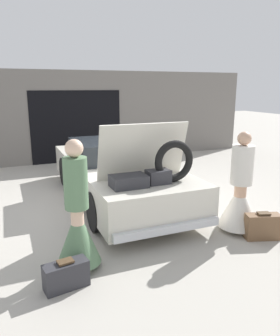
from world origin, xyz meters
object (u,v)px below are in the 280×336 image
(car, at_px, (117,172))
(suitcase_beside_left_person, at_px, (66,275))
(suitcase_beside_right_person, at_px, (263,226))
(person_right, at_px, (240,197))
(person_left, at_px, (78,224))

(car, height_order, suitcase_beside_left_person, car)
(suitcase_beside_left_person, bearing_deg, car, 60.68)
(car, relative_size, suitcase_beside_right_person, 8.31)
(car, xyz_separation_m, person_right, (1.33, -2.27, 0.01))
(person_left, distance_m, suitcase_beside_left_person, 0.64)
(person_left, relative_size, suitcase_beside_right_person, 3.00)
(person_right, relative_size, suitcase_beside_left_person, 3.00)
(person_left, bearing_deg, suitcase_beside_right_person, 97.19)
(person_left, relative_size, person_right, 1.04)
(person_right, distance_m, suitcase_beside_left_person, 2.98)
(suitcase_beside_left_person, xyz_separation_m, suitcase_beside_right_person, (3.05, 0.13, 0.04))
(person_right, xyz_separation_m, suitcase_beside_right_person, (0.14, -0.40, -0.38))
(car, bearing_deg, person_right, -59.62)
(person_right, relative_size, suitcase_beside_right_person, 2.88)
(person_right, bearing_deg, person_left, 80.83)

